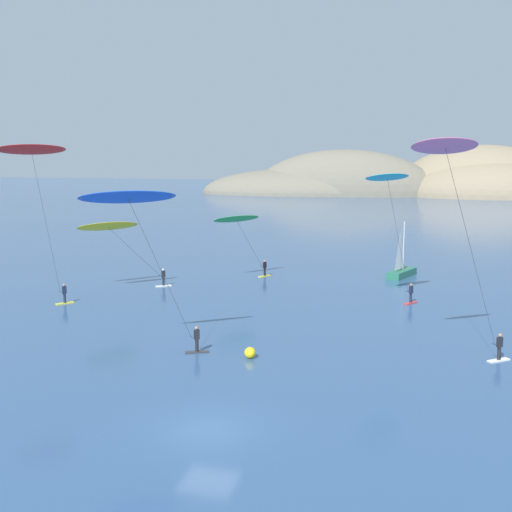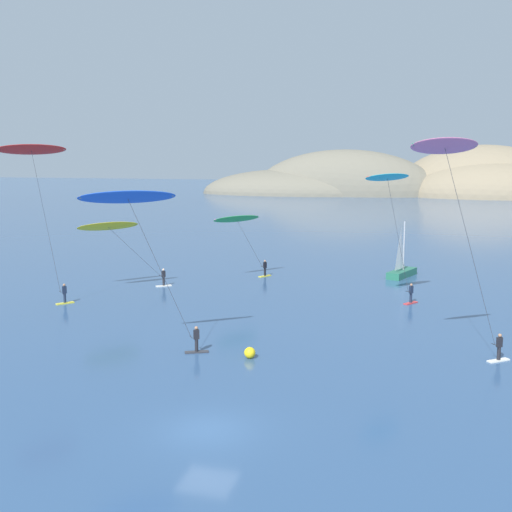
{
  "view_description": "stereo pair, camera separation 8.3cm",
  "coord_description": "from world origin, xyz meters",
  "px_view_note": "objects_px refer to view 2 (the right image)",
  "views": [
    {
      "loc": [
        9.35,
        -25.89,
        12.27
      ],
      "look_at": [
        -4.2,
        23.43,
        4.3
      ],
      "focal_mm": 45.0,
      "sensor_mm": 36.0,
      "label": 1
    },
    {
      "loc": [
        9.43,
        -25.86,
        12.27
      ],
      "look_at": [
        -4.2,
        23.43,
        4.3
      ],
      "focal_mm": 45.0,
      "sensor_mm": 36.0,
      "label": 2
    }
  ],
  "objects_px": {
    "kitesurfer_red": "(34,162)",
    "kitesurfer_pink": "(450,166)",
    "kitesurfer_blue": "(134,209)",
    "marker_buoy": "(250,353)",
    "sailboat_near": "(403,270)",
    "kitesurfer_yellow": "(112,230)",
    "kitesurfer_green": "(239,224)",
    "kitesurfer_cyan": "(390,188)"
  },
  "relations": [
    {
      "from": "kitesurfer_red",
      "to": "kitesurfer_pink",
      "type": "distance_m",
      "value": 32.54
    },
    {
      "from": "kitesurfer_pink",
      "to": "marker_buoy",
      "type": "relative_size",
      "value": 19.09
    },
    {
      "from": "kitesurfer_green",
      "to": "kitesurfer_pink",
      "type": "xyz_separation_m",
      "value": [
        19.22,
        -22.94,
        6.06
      ]
    },
    {
      "from": "kitesurfer_blue",
      "to": "sailboat_near",
      "type": "bearing_deg",
      "value": 66.22
    },
    {
      "from": "kitesurfer_green",
      "to": "marker_buoy",
      "type": "bearing_deg",
      "value": -71.68
    },
    {
      "from": "sailboat_near",
      "to": "kitesurfer_blue",
      "type": "height_order",
      "value": "kitesurfer_blue"
    },
    {
      "from": "kitesurfer_pink",
      "to": "kitesurfer_blue",
      "type": "bearing_deg",
      "value": -170.42
    },
    {
      "from": "kitesurfer_green",
      "to": "kitesurfer_yellow",
      "type": "height_order",
      "value": "kitesurfer_green"
    },
    {
      "from": "kitesurfer_blue",
      "to": "kitesurfer_cyan",
      "type": "relative_size",
      "value": 0.94
    },
    {
      "from": "kitesurfer_blue",
      "to": "kitesurfer_green",
      "type": "height_order",
      "value": "kitesurfer_blue"
    },
    {
      "from": "marker_buoy",
      "to": "sailboat_near",
      "type": "bearing_deg",
      "value": 75.66
    },
    {
      "from": "kitesurfer_green",
      "to": "marker_buoy",
      "type": "relative_size",
      "value": 9.42
    },
    {
      "from": "kitesurfer_pink",
      "to": "kitesurfer_cyan",
      "type": "xyz_separation_m",
      "value": [
        -4.21,
        14.73,
        -1.98
      ]
    },
    {
      "from": "kitesurfer_pink",
      "to": "marker_buoy",
      "type": "xyz_separation_m",
      "value": [
        -11.31,
        -0.96,
        -11.37
      ]
    },
    {
      "from": "sailboat_near",
      "to": "kitesurfer_cyan",
      "type": "height_order",
      "value": "kitesurfer_cyan"
    },
    {
      "from": "kitesurfer_blue",
      "to": "kitesurfer_yellow",
      "type": "relative_size",
      "value": 1.45
    },
    {
      "from": "kitesurfer_blue",
      "to": "marker_buoy",
      "type": "relative_size",
      "value": 14.84
    },
    {
      "from": "sailboat_near",
      "to": "kitesurfer_pink",
      "type": "height_order",
      "value": "kitesurfer_pink"
    },
    {
      "from": "kitesurfer_yellow",
      "to": "kitesurfer_cyan",
      "type": "bearing_deg",
      "value": 0.86
    },
    {
      "from": "kitesurfer_green",
      "to": "kitesurfer_pink",
      "type": "relative_size",
      "value": 0.49
    },
    {
      "from": "kitesurfer_pink",
      "to": "kitesurfer_yellow",
      "type": "xyz_separation_m",
      "value": [
        -28.57,
        14.37,
        -6.04
      ]
    },
    {
      "from": "kitesurfer_yellow",
      "to": "marker_buoy",
      "type": "distance_m",
      "value": 23.69
    },
    {
      "from": "kitesurfer_red",
      "to": "kitesurfer_pink",
      "type": "height_order",
      "value": "kitesurfer_pink"
    },
    {
      "from": "kitesurfer_yellow",
      "to": "marker_buoy",
      "type": "bearing_deg",
      "value": -41.61
    },
    {
      "from": "kitesurfer_green",
      "to": "kitesurfer_cyan",
      "type": "distance_m",
      "value": 17.59
    },
    {
      "from": "kitesurfer_red",
      "to": "kitesurfer_green",
      "type": "xyz_separation_m",
      "value": [
        12.41,
        15.34,
        -6.17
      ]
    },
    {
      "from": "kitesurfer_blue",
      "to": "marker_buoy",
      "type": "height_order",
      "value": "kitesurfer_blue"
    },
    {
      "from": "sailboat_near",
      "to": "kitesurfer_cyan",
      "type": "bearing_deg",
      "value": -92.6
    },
    {
      "from": "kitesurfer_green",
      "to": "kitesurfer_pink",
      "type": "bearing_deg",
      "value": -50.04
    },
    {
      "from": "kitesurfer_green",
      "to": "kitesurfer_cyan",
      "type": "height_order",
      "value": "kitesurfer_cyan"
    },
    {
      "from": "kitesurfer_blue",
      "to": "marker_buoy",
      "type": "bearing_deg",
      "value": 17.44
    },
    {
      "from": "kitesurfer_red",
      "to": "sailboat_near",
      "type": "bearing_deg",
      "value": 37.82
    },
    {
      "from": "sailboat_near",
      "to": "marker_buoy",
      "type": "bearing_deg",
      "value": -104.34
    },
    {
      "from": "kitesurfer_blue",
      "to": "marker_buoy",
      "type": "distance_m",
      "value": 11.16
    },
    {
      "from": "sailboat_near",
      "to": "kitesurfer_green",
      "type": "xyz_separation_m",
      "value": [
        -15.68,
        -6.46,
        5.02
      ]
    },
    {
      "from": "kitesurfer_blue",
      "to": "kitesurfer_green",
      "type": "xyz_separation_m",
      "value": [
        -1.39,
        25.95,
        -3.51
      ]
    },
    {
      "from": "kitesurfer_blue",
      "to": "kitesurfer_pink",
      "type": "bearing_deg",
      "value": 9.58
    },
    {
      "from": "sailboat_near",
      "to": "kitesurfer_green",
      "type": "bearing_deg",
      "value": -157.59
    },
    {
      "from": "kitesurfer_pink",
      "to": "kitesurfer_cyan",
      "type": "bearing_deg",
      "value": 105.96
    },
    {
      "from": "kitesurfer_green",
      "to": "kitesurfer_yellow",
      "type": "bearing_deg",
      "value": -137.47
    },
    {
      "from": "kitesurfer_blue",
      "to": "kitesurfer_pink",
      "type": "distance_m",
      "value": 18.26
    },
    {
      "from": "sailboat_near",
      "to": "kitesurfer_yellow",
      "type": "relative_size",
      "value": 0.82
    }
  ]
}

